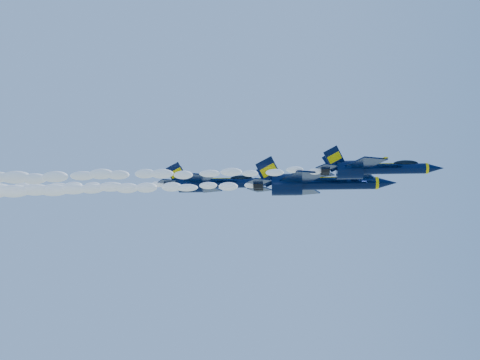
{
  "coord_description": "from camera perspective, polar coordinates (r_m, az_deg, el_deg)",
  "views": [
    {
      "loc": [
        5.2,
        -87.67,
        133.12
      ],
      "look_at": [
        0.0,
        -5.59,
        150.98
      ],
      "focal_mm": 45.0,
      "sensor_mm": 36.0,
      "label": 1
    }
  ],
  "objects": [
    {
      "name": "smoke_trail_jet_lead",
      "position": [
        79.45,
        -12.56,
        0.38
      ],
      "size": [
        55.31,
        1.95,
        1.76
      ],
      "primitive_type": "ellipsoid",
      "color": "white"
    },
    {
      "name": "jet_lead",
      "position": [
        77.4,
        12.58,
        1.06
      ],
      "size": [
        15.32,
        12.57,
        5.69
      ],
      "color": "black"
    },
    {
      "name": "smoke_trail_jet_second",
      "position": [
        88.57,
        -16.81,
        -0.92
      ],
      "size": [
        55.31,
        2.5,
        2.25
      ],
      "primitive_type": "ellipsoid",
      "color": "white"
    },
    {
      "name": "jet_second",
      "position": [
        83.3,
        7.15,
        -0.31
      ],
      "size": [
        19.65,
        16.12,
        7.3
      ],
      "color": "black"
    },
    {
      "name": "jet_third",
      "position": [
        93.0,
        -2.6,
        -0.29
      ],
      "size": [
        17.14,
        14.06,
        6.37
      ],
      "color": "black"
    }
  ]
}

